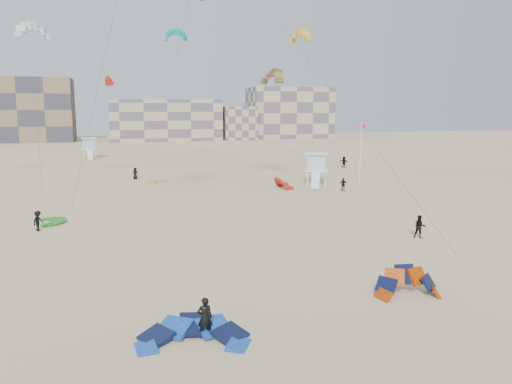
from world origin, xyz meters
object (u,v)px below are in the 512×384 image
object	(u,v)px
kite_ground_blue	(193,342)
kitesurfer_main	(205,318)
lifeguard_tower_near	(317,169)
kite_ground_orange	(408,296)

from	to	relation	value
kite_ground_blue	kitesurfer_main	size ratio (longest dim) A/B	2.61
lifeguard_tower_near	kite_ground_blue	bearing A→B (deg)	-93.44
kite_ground_blue	kite_ground_orange	bearing A→B (deg)	22.26
kite_ground_blue	kitesurfer_main	bearing A→B (deg)	37.89
kite_ground_blue	lifeguard_tower_near	bearing A→B (deg)	72.65
kite_ground_blue	kite_ground_orange	world-z (taller)	kite_ground_orange
kite_ground_orange	kitesurfer_main	world-z (taller)	kitesurfer_main
kitesurfer_main	lifeguard_tower_near	distance (m)	43.37
kitesurfer_main	lifeguard_tower_near	xyz separation A→B (m)	(20.64, 38.13, 1.11)
kite_ground_orange	kite_ground_blue	bearing A→B (deg)	-162.50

